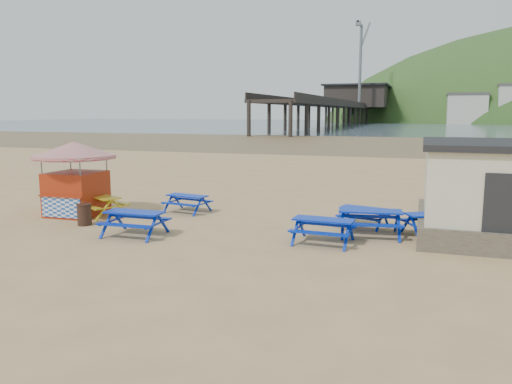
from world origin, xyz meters
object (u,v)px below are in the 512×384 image
(ice_cream_kiosk, at_px, (75,169))
(picnic_table_blue_b, at_px, (363,217))
(picnic_table_blue_a, at_px, (187,204))
(picnic_table_yellow, at_px, (101,206))
(litter_bin, at_px, (84,214))

(ice_cream_kiosk, bearing_deg, picnic_table_blue_b, 6.65)
(picnic_table_blue_a, height_order, ice_cream_kiosk, ice_cream_kiosk)
(picnic_table_yellow, xyz_separation_m, litter_bin, (0.47, -1.65, -0.00))
(picnic_table_yellow, height_order, ice_cream_kiosk, ice_cream_kiosk)
(ice_cream_kiosk, bearing_deg, picnic_table_blue_a, 24.85)
(ice_cream_kiosk, height_order, litter_bin, ice_cream_kiosk)
(picnic_table_blue_b, bearing_deg, litter_bin, -148.83)
(picnic_table_blue_b, height_order, litter_bin, litter_bin)
(picnic_table_yellow, xyz_separation_m, ice_cream_kiosk, (-0.98, -0.19, 1.46))
(picnic_table_blue_b, distance_m, ice_cream_kiosk, 11.35)
(ice_cream_kiosk, relative_size, litter_bin, 4.29)
(picnic_table_blue_a, xyz_separation_m, ice_cream_kiosk, (-3.93, -1.94, 1.50))
(picnic_table_blue_b, xyz_separation_m, litter_bin, (-9.70, -3.04, 0.06))
(picnic_table_yellow, relative_size, ice_cream_kiosk, 0.70)
(picnic_table_blue_a, xyz_separation_m, picnic_table_yellow, (-2.95, -1.74, 0.04))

